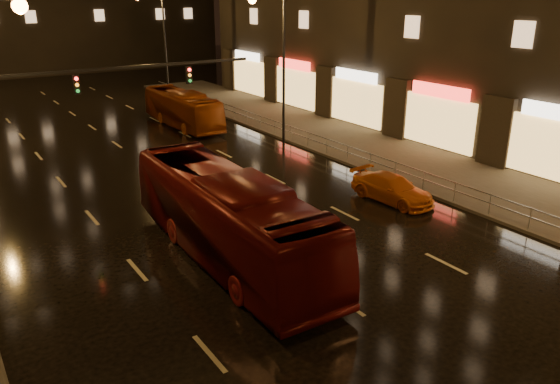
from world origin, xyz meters
The scene contains 8 objects.
ground centered at (0.00, 20.00, 0.00)m, with size 140.00×140.00×0.00m, color black.
sidewalk_right centered at (13.50, 15.00, 0.07)m, with size 7.00×70.00×0.15m, color #38332D.
traffic_signal centered at (-5.06, 20.00, 4.74)m, with size 15.31×0.32×6.20m.
railing_right centered at (10.20, 18.00, 0.90)m, with size 0.05×56.00×1.00m.
bus_red centered at (-1.63, 9.03, 1.71)m, with size 2.87×12.27×3.42m, color #600E0D.
bus_curb centered at (6.00, 30.50, 1.36)m, with size 2.28×9.74×2.71m, color #90390E.
taxi_near centered at (0.50, 11.23, 0.70)m, with size 1.66×4.14×1.41m, color #DC5F14.
taxi_far centered at (8.00, 10.00, 0.65)m, with size 1.81×4.45×1.29m, color #D26113.
Camera 1 is at (-10.50, -8.00, 9.72)m, focal length 35.00 mm.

